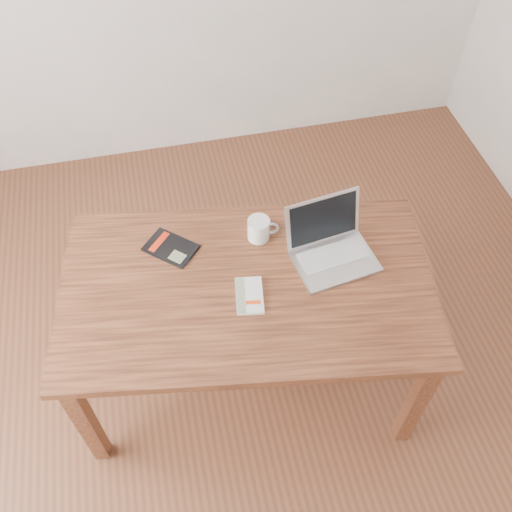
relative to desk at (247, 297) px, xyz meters
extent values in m
plane|color=brown|center=(-0.10, -0.19, -0.66)|extent=(4.00, 4.00, 0.00)
cube|color=#582D1A|center=(0.00, 0.00, 0.07)|extent=(1.63, 1.09, 0.04)
cube|color=#582D1A|center=(-0.74, -0.26, -0.31)|extent=(0.07, 0.07, 0.71)
cube|color=#582D1A|center=(0.63, -0.47, -0.31)|extent=(0.07, 0.07, 0.71)
cube|color=#582D1A|center=(-0.63, 0.47, -0.31)|extent=(0.07, 0.07, 0.71)
cube|color=#582D1A|center=(0.74, 0.26, -0.31)|extent=(0.07, 0.07, 0.71)
cube|color=silver|center=(0.00, -0.06, 0.10)|extent=(0.13, 0.19, 0.01)
cube|color=white|center=(0.00, -0.06, 0.10)|extent=(0.13, 0.19, 0.01)
cube|color=gray|center=(-0.04, -0.05, 0.10)|extent=(0.06, 0.18, 0.00)
cube|color=red|center=(0.00, -0.10, 0.10)|extent=(0.06, 0.03, 0.00)
cube|color=black|center=(-0.28, 0.26, 0.09)|extent=(0.25, 0.25, 0.01)
cube|color=#B6250D|center=(-0.32, 0.30, 0.10)|extent=(0.10, 0.11, 0.00)
cube|color=gray|center=(-0.26, 0.20, 0.10)|extent=(0.08, 0.08, 0.00)
cube|color=silver|center=(0.38, 0.03, 0.10)|extent=(0.36, 0.28, 0.02)
cube|color=silver|center=(0.38, 0.06, 0.11)|extent=(0.30, 0.16, 0.00)
cube|color=#BCBCC1|center=(0.39, -0.04, 0.11)|extent=(0.11, 0.06, 0.00)
cube|color=silver|center=(0.36, 0.17, 0.21)|extent=(0.34, 0.11, 0.22)
cube|color=black|center=(0.36, 0.17, 0.21)|extent=(0.30, 0.09, 0.19)
cylinder|color=white|center=(0.10, 0.24, 0.14)|extent=(0.10, 0.10, 0.10)
cylinder|color=black|center=(0.10, 0.24, 0.19)|extent=(0.08, 0.08, 0.01)
torus|color=white|center=(0.16, 0.23, 0.14)|extent=(0.07, 0.02, 0.07)
camera|label=1|loc=(-0.26, -1.32, 1.96)|focal=40.00mm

